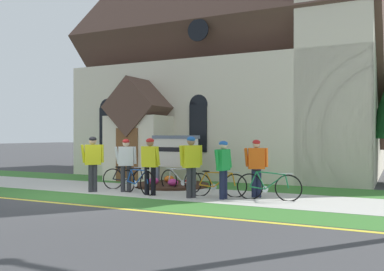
{
  "coord_description": "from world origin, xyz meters",
  "views": [
    {
      "loc": [
        8.75,
        -9.71,
        1.82
      ],
      "look_at": [
        2.44,
        3.14,
        1.81
      ],
      "focal_mm": 39.77,
      "sensor_mm": 36.0,
      "label": 1
    }
  ],
  "objects_px": {
    "cyclist_in_yellow_jersey": "(93,159)",
    "cyclist_in_blue_jersey": "(256,164)",
    "cyclist_in_red_jersey": "(191,161)",
    "bicycle_green": "(137,181)",
    "bicycle_yellow": "(181,180)",
    "bicycle_blue": "(128,178)",
    "bicycle_red": "(217,184)",
    "cyclist_in_orange_jersey": "(126,161)",
    "bicycle_silver": "(269,186)",
    "cyclist_in_white_jersey": "(150,162)",
    "church_sign": "(175,153)",
    "cyclist_in_green_jersey": "(223,165)"
  },
  "relations": [
    {
      "from": "bicycle_blue",
      "to": "cyclist_in_red_jersey",
      "type": "distance_m",
      "value": 3.02
    },
    {
      "from": "bicycle_green",
      "to": "cyclist_in_green_jersey",
      "type": "height_order",
      "value": "cyclist_in_green_jersey"
    },
    {
      "from": "bicycle_green",
      "to": "cyclist_in_orange_jersey",
      "type": "relative_size",
      "value": 0.98
    },
    {
      "from": "bicycle_red",
      "to": "cyclist_in_yellow_jersey",
      "type": "distance_m",
      "value": 4.09
    },
    {
      "from": "cyclist_in_red_jersey",
      "to": "cyclist_in_yellow_jersey",
      "type": "height_order",
      "value": "cyclist_in_red_jersey"
    },
    {
      "from": "cyclist_in_red_jersey",
      "to": "cyclist_in_orange_jersey",
      "type": "distance_m",
      "value": 2.47
    },
    {
      "from": "bicycle_blue",
      "to": "cyclist_in_orange_jersey",
      "type": "xyz_separation_m",
      "value": [
        0.36,
        -0.61,
        0.63
      ]
    },
    {
      "from": "church_sign",
      "to": "bicycle_red",
      "type": "xyz_separation_m",
      "value": [
        2.42,
        -1.89,
        -0.81
      ]
    },
    {
      "from": "bicycle_red",
      "to": "bicycle_silver",
      "type": "relative_size",
      "value": 0.96
    },
    {
      "from": "bicycle_yellow",
      "to": "bicycle_red",
      "type": "bearing_deg",
      "value": -22.17
    },
    {
      "from": "bicycle_blue",
      "to": "bicycle_yellow",
      "type": "height_order",
      "value": "bicycle_yellow"
    },
    {
      "from": "bicycle_red",
      "to": "bicycle_blue",
      "type": "xyz_separation_m",
      "value": [
        -3.37,
        0.27,
        0.0
      ]
    },
    {
      "from": "bicycle_silver",
      "to": "bicycle_red",
      "type": "bearing_deg",
      "value": -179.76
    },
    {
      "from": "cyclist_in_yellow_jersey",
      "to": "cyclist_in_blue_jersey",
      "type": "relative_size",
      "value": 1.05
    },
    {
      "from": "bicycle_silver",
      "to": "cyclist_in_green_jersey",
      "type": "xyz_separation_m",
      "value": [
        -1.2,
        -0.4,
        0.58
      ]
    },
    {
      "from": "bicycle_yellow",
      "to": "cyclist_in_green_jersey",
      "type": "height_order",
      "value": "cyclist_in_green_jersey"
    },
    {
      "from": "cyclist_in_green_jersey",
      "to": "bicycle_green",
      "type": "bearing_deg",
      "value": -177.4
    },
    {
      "from": "bicycle_red",
      "to": "cyclist_in_red_jersey",
      "type": "bearing_deg",
      "value": -133.18
    },
    {
      "from": "cyclist_in_orange_jersey",
      "to": "cyclist_in_red_jersey",
      "type": "bearing_deg",
      "value": -6.01
    },
    {
      "from": "bicycle_silver",
      "to": "bicycle_yellow",
      "type": "bearing_deg",
      "value": 168.73
    },
    {
      "from": "church_sign",
      "to": "bicycle_yellow",
      "type": "xyz_separation_m",
      "value": [
        0.89,
        -1.26,
        -0.82
      ]
    },
    {
      "from": "bicycle_silver",
      "to": "cyclist_in_orange_jersey",
      "type": "height_order",
      "value": "cyclist_in_orange_jersey"
    },
    {
      "from": "bicycle_blue",
      "to": "bicycle_yellow",
      "type": "bearing_deg",
      "value": 10.83
    },
    {
      "from": "bicycle_green",
      "to": "cyclist_in_blue_jersey",
      "type": "height_order",
      "value": "cyclist_in_blue_jersey"
    },
    {
      "from": "bicycle_yellow",
      "to": "cyclist_in_orange_jersey",
      "type": "xyz_separation_m",
      "value": [
        -1.48,
        -0.96,
        0.64
      ]
    },
    {
      "from": "cyclist_in_green_jersey",
      "to": "bicycle_blue",
      "type": "bearing_deg",
      "value": 169.85
    },
    {
      "from": "church_sign",
      "to": "bicycle_silver",
      "type": "distance_m",
      "value": 4.48
    },
    {
      "from": "bicycle_silver",
      "to": "bicycle_yellow",
      "type": "xyz_separation_m",
      "value": [
        -3.1,
        0.62,
        -0.03
      ]
    },
    {
      "from": "bicycle_yellow",
      "to": "bicycle_blue",
      "type": "bearing_deg",
      "value": -169.17
    },
    {
      "from": "cyclist_in_red_jersey",
      "to": "cyclist_in_white_jersey",
      "type": "xyz_separation_m",
      "value": [
        -1.37,
        -0.04,
        -0.04
      ]
    },
    {
      "from": "cyclist_in_yellow_jersey",
      "to": "cyclist_in_green_jersey",
      "type": "distance_m",
      "value": 4.33
    },
    {
      "from": "bicycle_blue",
      "to": "cyclist_in_red_jersey",
      "type": "height_order",
      "value": "cyclist_in_red_jersey"
    },
    {
      "from": "bicycle_silver",
      "to": "bicycle_blue",
      "type": "height_order",
      "value": "bicycle_silver"
    },
    {
      "from": "cyclist_in_white_jersey",
      "to": "bicycle_silver",
      "type": "bearing_deg",
      "value": 10.4
    },
    {
      "from": "cyclist_in_red_jersey",
      "to": "cyclist_in_yellow_jersey",
      "type": "relative_size",
      "value": 1.01
    },
    {
      "from": "bicycle_red",
      "to": "cyclist_in_orange_jersey",
      "type": "distance_m",
      "value": 3.09
    },
    {
      "from": "bicycle_red",
      "to": "church_sign",
      "type": "bearing_deg",
      "value": 142.08
    },
    {
      "from": "bicycle_blue",
      "to": "cyclist_in_green_jersey",
      "type": "distance_m",
      "value": 3.84
    },
    {
      "from": "bicycle_green",
      "to": "bicycle_yellow",
      "type": "height_order",
      "value": "bicycle_green"
    },
    {
      "from": "bicycle_red",
      "to": "cyclist_in_orange_jersey",
      "type": "xyz_separation_m",
      "value": [
        -3.01,
        -0.34,
        0.63
      ]
    },
    {
      "from": "church_sign",
      "to": "cyclist_in_white_jersey",
      "type": "distance_m",
      "value": 2.57
    },
    {
      "from": "church_sign",
      "to": "bicycle_blue",
      "type": "bearing_deg",
      "value": -120.47
    },
    {
      "from": "bicycle_red",
      "to": "bicycle_green",
      "type": "bearing_deg",
      "value": -167.93
    },
    {
      "from": "bicycle_silver",
      "to": "cyclist_in_orange_jersey",
      "type": "distance_m",
      "value": 4.63
    },
    {
      "from": "cyclist_in_white_jersey",
      "to": "cyclist_in_blue_jersey",
      "type": "xyz_separation_m",
      "value": [
        3.03,
        0.98,
        -0.03
      ]
    },
    {
      "from": "bicycle_green",
      "to": "cyclist_in_orange_jersey",
      "type": "bearing_deg",
      "value": 161.17
    },
    {
      "from": "cyclist_in_white_jersey",
      "to": "cyclist_in_green_jersey",
      "type": "height_order",
      "value": "cyclist_in_white_jersey"
    },
    {
      "from": "cyclist_in_orange_jersey",
      "to": "bicycle_blue",
      "type": "bearing_deg",
      "value": 120.65
    },
    {
      "from": "bicycle_blue",
      "to": "cyclist_in_blue_jersey",
      "type": "xyz_separation_m",
      "value": [
        4.48,
        0.07,
        0.62
      ]
    },
    {
      "from": "bicycle_green",
      "to": "bicycle_blue",
      "type": "height_order",
      "value": "bicycle_green"
    }
  ]
}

